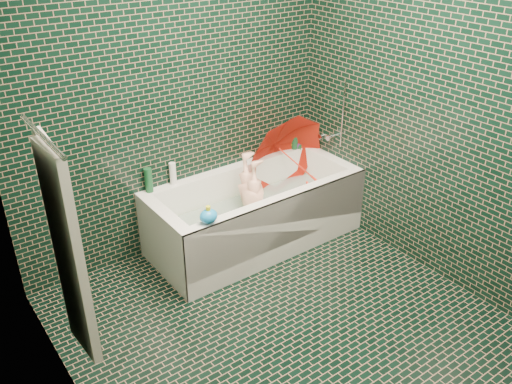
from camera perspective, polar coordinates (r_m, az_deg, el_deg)
floor at (r=3.67m, az=3.74°, el=-14.46°), size 2.80×2.80×0.00m
wall_back at (r=4.06m, az=-8.55°, el=10.19°), size 2.80×0.00×2.80m
wall_left at (r=2.43m, az=-19.72°, el=-4.19°), size 0.00×2.80×2.80m
wall_right at (r=3.89m, az=19.42°, el=8.08°), size 0.00×2.80×2.80m
bathtub at (r=4.40m, az=0.01°, el=-2.87°), size 1.70×0.75×0.55m
bath_mat at (r=4.45m, az=-0.13°, el=-3.39°), size 1.35×0.47×0.01m
water at (r=4.37m, az=-0.13°, el=-1.78°), size 1.48×0.53×0.00m
towel_rail at (r=2.51m, az=-21.63°, el=5.52°), size 0.02×0.58×0.02m
towel at (r=2.75m, az=-19.36°, el=-5.53°), size 0.08×0.44×1.12m
faucet at (r=4.64m, az=8.14°, el=6.24°), size 0.18×0.19×0.55m
child at (r=4.35m, az=-0.19°, el=-1.76°), size 0.97×0.55×0.25m
umbrella at (r=4.55m, az=4.13°, el=3.16°), size 0.87×0.88×0.94m
soap_bottle_a at (r=4.89m, az=4.28°, el=4.83°), size 0.11×0.11×0.23m
soap_bottle_b at (r=4.86m, az=4.74°, el=4.65°), size 0.10×0.10×0.20m
soap_bottle_c at (r=4.87m, az=4.88°, el=4.68°), size 0.16×0.16×0.16m
bottle_right_tall at (r=4.80m, az=4.10°, el=5.72°), size 0.06×0.06×0.21m
bottle_right_pump at (r=4.91m, az=5.12°, el=6.03°), size 0.06×0.06×0.18m
bottle_left_tall at (r=4.14m, az=-11.24°, el=1.24°), size 0.07×0.07×0.19m
bottle_left_short at (r=4.22m, az=-8.75°, el=1.93°), size 0.06×0.06×0.18m
rubber_duck at (r=4.86m, az=3.92°, el=5.22°), size 0.12×0.09×0.10m
bath_toy at (r=3.69m, az=-5.02°, el=-2.53°), size 0.13×0.11×0.13m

